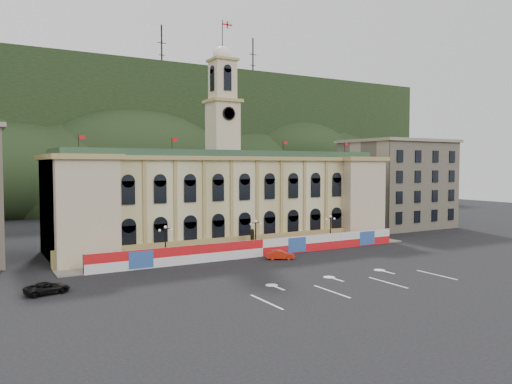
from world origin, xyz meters
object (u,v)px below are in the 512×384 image
lamp_center (256,234)px  black_suv (47,288)px  statue (252,245)px  red_sedan (280,255)px

lamp_center → black_suv: lamp_center is taller
lamp_center → statue: bearing=90.0°
statue → lamp_center: (0.00, -1.00, 1.89)m
red_sedan → statue: bearing=34.0°
lamp_center → black_suv: 31.48m
lamp_center → black_suv: bearing=-162.9°
statue → red_sedan: 6.31m
statue → black_suv: bearing=-161.2°
statue → red_sedan: (1.01, -6.20, -0.55)m
red_sedan → black_suv: 31.27m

